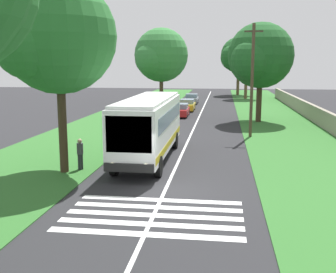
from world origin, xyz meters
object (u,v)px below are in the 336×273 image
object	(u,v)px
coach_bus	(149,124)
trailing_car_2	(192,99)
roadside_tree_right_0	(238,56)
utility_pole	(252,79)
roadside_tree_left_1	(57,39)
roadside_tree_left_2	(160,57)
roadside_tree_right_1	(246,57)
pedestrian	(80,154)
trailing_car_0	(180,110)
roadside_tree_right_2	(259,57)
trailing_car_1	(187,105)

from	to	relation	value
coach_bus	trailing_car_2	world-z (taller)	coach_bus
roadside_tree_right_0	utility_pole	size ratio (longest dim) A/B	1.21
coach_bus	roadside_tree_right_0	distance (m)	54.30
coach_bus	roadside_tree_left_1	distance (m)	7.24
coach_bus	roadside_tree_left_2	xyz separation A→B (m)	(34.69, 4.57, 4.60)
roadside_tree_right_1	pedestrian	xyz separation A→B (m)	(-48.85, 11.22, -5.99)
roadside_tree_left_1	roadside_tree_right_1	distance (m)	50.80
trailing_car_0	roadside_tree_right_1	bearing A→B (deg)	-18.26
coach_bus	roadside_tree_left_1	size ratio (longest dim) A/B	1.12
coach_bus	trailing_car_2	distance (m)	35.88
roadside_tree_right_0	utility_pole	bearing A→B (deg)	179.63
coach_bus	pedestrian	world-z (taller)	coach_bus
trailing_car_2	coach_bus	bearing A→B (deg)	-179.74
roadside_tree_left_1	roadside_tree_left_2	bearing A→B (deg)	0.75
trailing_car_0	utility_pole	distance (m)	14.53
roadside_tree_left_2	pedestrian	distance (m)	38.25
roadside_tree_left_2	pedestrian	world-z (taller)	roadside_tree_left_2
trailing_car_2	roadside_tree_left_1	distance (m)	40.13
roadside_tree_right_0	roadside_tree_right_2	distance (m)	36.14
roadside_tree_right_1	pedestrian	world-z (taller)	roadside_tree_right_1
trailing_car_1	roadside_tree_left_1	distance (m)	31.11
trailing_car_0	trailing_car_1	world-z (taller)	same
roadside_tree_left_1	pedestrian	world-z (taller)	roadside_tree_left_1
utility_pole	roadside_tree_right_2	bearing A→B (deg)	-7.58
roadside_tree_left_2	utility_pole	xyz separation A→B (m)	(-26.13, -11.10, -2.21)
trailing_car_2	utility_pole	size ratio (longest dim) A/B	0.49
trailing_car_2	roadside_tree_right_1	world-z (taller)	roadside_tree_right_1
roadside_tree_left_2	roadside_tree_right_0	distance (m)	22.11
roadside_tree_right_1	roadside_tree_right_2	xyz separation A→B (m)	(-28.24, 0.23, -0.55)
trailing_car_0	trailing_car_2	world-z (taller)	same
coach_bus	roadside_tree_left_1	bearing A→B (deg)	131.46
roadside_tree_right_0	pedestrian	distance (m)	57.95
trailing_car_0	roadside_tree_right_0	size ratio (longest dim) A/B	0.41
trailing_car_1	roadside_tree_left_2	xyz separation A→B (m)	(8.09, 4.56, 6.08)
trailing_car_0	roadside_tree_right_1	world-z (taller)	roadside_tree_right_1
roadside_tree_left_2	roadside_tree_right_1	distance (m)	16.71
trailing_car_2	pedestrian	bearing A→B (deg)	175.45
roadside_tree_left_1	roadside_tree_left_2	xyz separation A→B (m)	(38.29, 0.50, -0.19)
trailing_car_1	trailing_car_2	xyz separation A→B (m)	(9.25, 0.15, 0.00)
roadside_tree_left_1	pedestrian	xyz separation A→B (m)	(0.51, -0.81, -6.03)
trailing_car_1	roadside_tree_right_0	bearing A→B (deg)	-14.19
trailing_car_0	roadside_tree_right_0	xyz separation A→B (m)	(32.83, -7.10, 6.46)
coach_bus	pedestrian	size ratio (longest dim) A/B	6.60
pedestrian	trailing_car_0	bearing A→B (deg)	-7.12
roadside_tree_right_2	utility_pole	distance (m)	9.21
coach_bus	trailing_car_1	size ratio (longest dim) A/B	2.60
roadside_tree_left_2	trailing_car_2	bearing A→B (deg)	-75.33
trailing_car_0	roadside_tree_right_2	xyz separation A→B (m)	(-3.29, -8.00, 5.68)
trailing_car_1	pedestrian	bearing A→B (deg)	173.75
trailing_car_2	roadside_tree_right_0	size ratio (longest dim) A/B	0.41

